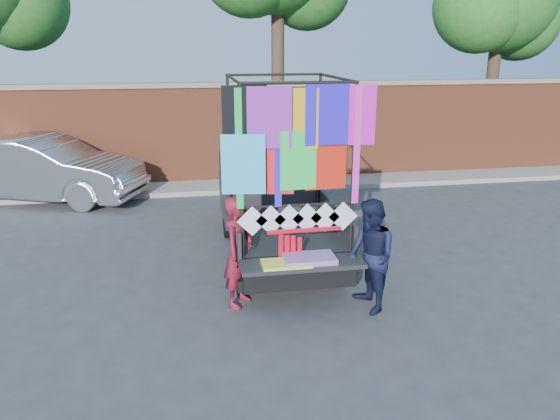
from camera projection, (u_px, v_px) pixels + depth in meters
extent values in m
plane|color=#38383A|center=(304.00, 294.00, 8.07)|extent=(90.00, 90.00, 0.00)
cube|color=brown|center=(248.00, 135.00, 14.30)|extent=(30.00, 0.35, 2.50)
cube|color=#88715F|center=(247.00, 84.00, 13.92)|extent=(30.00, 0.45, 0.12)
cube|color=gray|center=(252.00, 185.00, 13.99)|extent=(30.00, 1.20, 0.12)
sphere|color=#1C631E|center=(21.00, 2.00, 13.93)|extent=(2.40, 2.40, 2.40)
cylinder|color=#38281C|center=(278.00, 74.00, 15.16)|extent=(0.36, 0.36, 5.46)
cylinder|color=#38281C|center=(491.00, 88.00, 16.35)|extent=(0.36, 0.36, 4.55)
sphere|color=#1C631E|center=(519.00, 20.00, 16.31)|extent=(2.40, 2.40, 2.40)
sphere|color=#1C631E|center=(480.00, 6.00, 15.28)|extent=(2.60, 2.60, 2.60)
cylinder|color=black|center=(229.00, 222.00, 10.36)|extent=(0.20, 0.61, 0.61)
cylinder|color=black|center=(243.00, 274.00, 8.02)|extent=(0.20, 0.61, 0.61)
cylinder|color=black|center=(303.00, 218.00, 10.60)|extent=(0.20, 0.61, 0.61)
cylinder|color=black|center=(338.00, 267.00, 8.25)|extent=(0.20, 0.61, 0.61)
cube|color=black|center=(278.00, 234.00, 9.22)|extent=(1.57, 3.87, 0.28)
cube|color=black|center=(285.00, 233.00, 8.49)|extent=(1.66, 2.12, 0.09)
cube|color=black|center=(233.00, 224.00, 8.30)|extent=(0.06, 2.12, 0.42)
cube|color=black|center=(336.00, 218.00, 8.56)|extent=(0.06, 2.12, 0.42)
cube|color=black|center=(274.00, 202.00, 9.41)|extent=(1.66, 0.06, 0.42)
cube|color=black|center=(267.00, 187.00, 10.24)|extent=(1.66, 1.48, 1.15)
cube|color=#8C9EAD|center=(270.00, 173.00, 9.74)|extent=(1.48, 0.06, 0.51)
cube|color=#8C9EAD|center=(261.00, 169.00, 10.84)|extent=(1.48, 0.09, 0.65)
cube|color=black|center=(259.00, 185.00, 11.27)|extent=(1.61, 0.83, 0.51)
cube|color=black|center=(302.00, 264.00, 7.27)|extent=(1.66, 0.51, 0.06)
cube|color=black|center=(299.00, 281.00, 7.57)|extent=(1.71, 0.14, 0.17)
cylinder|color=black|center=(241.00, 174.00, 7.10)|extent=(0.05, 0.05, 2.31)
cylinder|color=black|center=(229.00, 147.00, 8.93)|extent=(0.05, 0.05, 2.31)
cylinder|color=black|center=(353.00, 170.00, 7.35)|extent=(0.05, 0.05, 2.31)
cylinder|color=black|center=(319.00, 145.00, 9.17)|extent=(0.05, 0.05, 2.31)
cylinder|color=black|center=(299.00, 83.00, 6.89)|extent=(1.57, 0.04, 0.04)
cylinder|color=black|center=(275.00, 75.00, 8.71)|extent=(1.57, 0.04, 0.04)
cylinder|color=black|center=(233.00, 79.00, 7.68)|extent=(0.04, 1.98, 0.04)
cylinder|color=black|center=(337.00, 78.00, 7.92)|extent=(0.04, 1.98, 0.04)
cylinder|color=black|center=(298.00, 205.00, 7.36)|extent=(1.57, 0.04, 0.04)
cube|color=black|center=(245.00, 117.00, 6.88)|extent=(0.57, 0.01, 0.78)
cube|color=purple|center=(273.00, 117.00, 6.90)|extent=(0.57, 0.01, 0.78)
cube|color=gold|center=(299.00, 116.00, 6.99)|extent=(0.57, 0.01, 0.78)
cube|color=#2718DA|center=(326.00, 116.00, 7.01)|extent=(0.57, 0.01, 0.78)
cube|color=#D617B7|center=(351.00, 115.00, 7.10)|extent=(0.57, 0.01, 0.78)
cube|color=#34B4F7|center=(247.00, 164.00, 7.02)|extent=(0.57, 0.01, 0.78)
cube|color=red|center=(273.00, 163.00, 7.11)|extent=(0.57, 0.01, 0.78)
cube|color=#26DC4A|center=(299.00, 162.00, 7.13)|extent=(0.57, 0.01, 0.78)
cube|color=red|center=(324.00, 161.00, 7.22)|extent=(0.57, 0.01, 0.78)
cube|color=green|center=(239.00, 150.00, 6.97)|extent=(0.09, 0.01, 1.57)
cube|color=#F829BD|center=(357.00, 146.00, 7.22)|extent=(0.09, 0.01, 1.57)
cube|color=#2B1CFF|center=(278.00, 149.00, 7.05)|extent=(0.09, 0.01, 1.57)
cube|color=white|center=(252.00, 221.00, 7.29)|extent=(0.42, 0.01, 0.42)
cube|color=white|center=(271.00, 220.00, 7.33)|extent=(0.42, 0.01, 0.42)
cube|color=white|center=(289.00, 219.00, 7.37)|extent=(0.42, 0.01, 0.42)
cube|color=white|center=(307.00, 218.00, 7.41)|extent=(0.42, 0.01, 0.42)
cube|color=white|center=(325.00, 217.00, 7.45)|extent=(0.42, 0.01, 0.42)
cube|color=white|center=(343.00, 216.00, 7.49)|extent=(0.42, 0.01, 0.42)
cube|color=#EA3475|center=(309.00, 259.00, 7.26)|extent=(0.69, 0.42, 0.07)
cube|color=#E5E648|center=(286.00, 263.00, 7.16)|extent=(0.65, 0.37, 0.04)
imported|color=#AAADB2|center=(44.00, 169.00, 12.66)|extent=(4.85, 3.09, 1.51)
imported|color=maroon|center=(239.00, 252.00, 7.54)|extent=(0.62, 0.69, 1.58)
imported|color=black|center=(370.00, 257.00, 7.37)|extent=(0.67, 0.82, 1.57)
cube|color=red|center=(304.00, 230.00, 7.35)|extent=(1.02, 0.07, 0.04)
cube|color=red|center=(281.00, 255.00, 7.38)|extent=(0.06, 0.02, 0.59)
cube|color=red|center=(287.00, 256.00, 7.40)|extent=(0.06, 0.02, 0.59)
cube|color=red|center=(293.00, 256.00, 7.42)|extent=(0.06, 0.02, 0.59)
cube|color=red|center=(299.00, 257.00, 7.44)|extent=(0.06, 0.02, 0.59)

